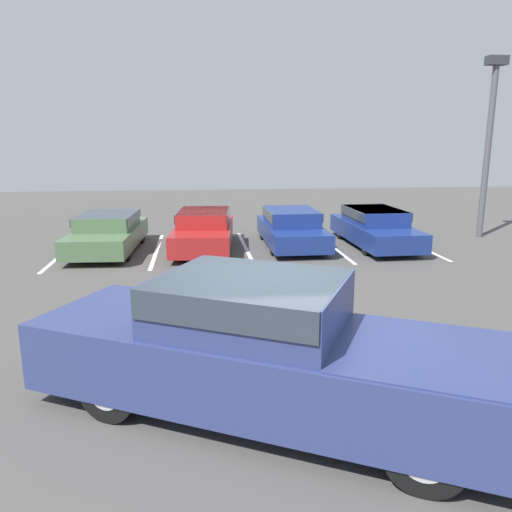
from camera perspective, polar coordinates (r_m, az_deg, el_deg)
The scene contains 12 objects.
ground_plane at distance 6.98m, azimuth 1.89°, elevation -15.94°, with size 60.00×60.00×0.00m, color #4C4947.
stall_stripe_a at distance 16.63m, azimuth -21.07°, elevation 0.39°, with size 0.12×5.23×0.01m, color white.
stall_stripe_b at distance 16.17m, azimuth -11.26°, elevation 0.67°, with size 0.12×5.23×0.01m, color white.
stall_stripe_c at distance 16.19m, azimuth -1.18°, elevation 0.94°, with size 0.12×5.23×0.01m, color white.
stall_stripe_d at distance 16.71m, azimuth 8.57°, elevation 1.17°, with size 0.12×5.23×0.01m, color white.
stall_stripe_e at distance 17.67m, azimuth 17.50°, elevation 1.36°, with size 0.12×5.23×0.01m, color white.
pickup_truck at distance 6.24m, azimuth 2.17°, elevation -10.69°, with size 6.38×4.63×1.76m.
parked_sedan_a at distance 16.31m, azimuth -16.54°, elevation 2.75°, with size 2.05×4.66×1.18m.
parked_sedan_b at distance 15.92m, azimuth -5.97°, elevation 3.09°, with size 2.14×4.56×1.25m.
parked_sedan_c at distance 16.45m, azimuth 4.05°, elevation 3.37°, with size 1.77×4.38×1.21m.
parked_sedan_d at distance 16.93m, azimuth 13.41°, elevation 3.36°, with size 1.77×4.64×1.22m.
light_post at distance 19.57m, azimuth 25.11°, elevation 12.50°, with size 0.70×0.36×6.18m.
Camera 1 is at (-0.95, -6.04, 3.37)m, focal length 35.00 mm.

